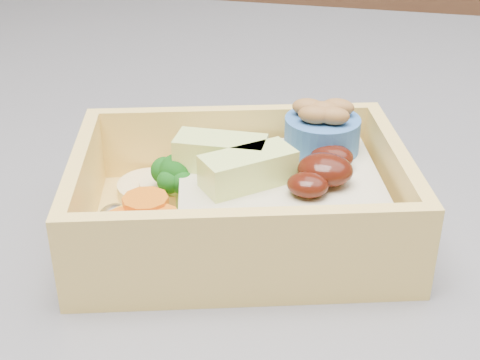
# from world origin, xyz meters

# --- Properties ---
(bento_box) EXTENTS (0.21, 0.18, 0.07)m
(bento_box) POSITION_xyz_m (-0.16, -0.21, 0.94)
(bento_box) COLOR #F6CC65
(bento_box) RESTS_ON island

